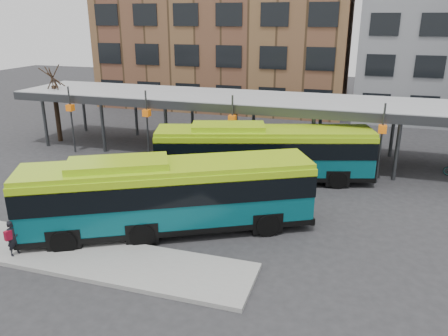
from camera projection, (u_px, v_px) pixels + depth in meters
ground at (236, 244)px, 19.08m from camera, size 120.00×120.00×0.00m
boarding_island at (87, 257)px, 17.89m from camera, size 14.00×3.00×0.18m
canopy at (287, 103)px, 29.42m from camera, size 40.00×6.53×4.80m
tree at (57, 111)px, 34.17m from camera, size 1.64×1.64×5.60m
building_brick at (228, 1)px, 47.15m from camera, size 26.00×14.00×22.00m
bus_front at (168, 194)px, 19.68m from camera, size 12.72×8.44×3.56m
bus_rear at (263, 152)px, 25.94m from camera, size 12.92×6.27×3.50m
pedestrian at (13, 238)px, 17.65m from camera, size 0.50×0.64×1.50m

